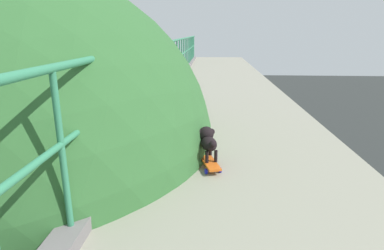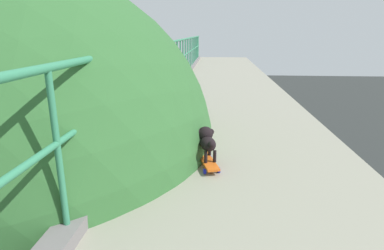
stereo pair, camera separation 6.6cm
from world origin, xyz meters
The scene contains 4 objects.
city_bus centered at (-8.58, 16.39, 1.81)m, with size 2.51×10.38×3.19m.
roadside_tree_mid centered at (-1.90, 3.15, 6.21)m, with size 5.29×5.29×8.62m.
toy_skateboard centered at (0.69, 2.38, 6.42)m, with size 0.28×0.53×0.08m.
small_dog centered at (0.68, 2.46, 6.64)m, with size 0.24×0.40×0.33m.
Camera 2 is at (0.77, -0.80, 7.76)m, focal length 29.85 mm.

